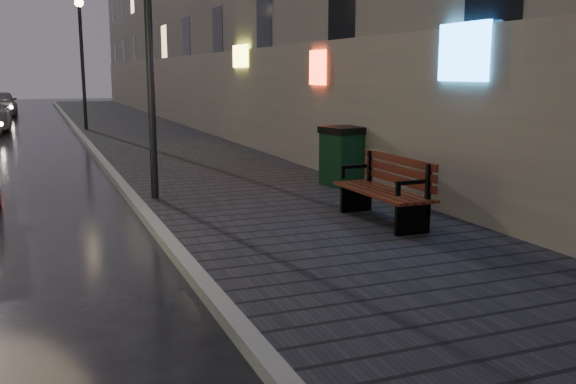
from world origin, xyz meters
The scene contains 8 objects.
ground centered at (0.00, 0.00, 0.00)m, with size 120.00×120.00×0.00m, color black.
sidewalk centered at (3.90, 21.00, 0.07)m, with size 4.60×58.00×0.15m, color black.
curb centered at (1.50, 21.00, 0.07)m, with size 0.20×58.00×0.15m, color slate.
lamp_near centered at (1.85, 6.00, 3.49)m, with size 0.36×0.36×5.28m.
lamp_far centered at (1.85, 22.00, 3.49)m, with size 0.36×0.36×5.28m.
bench centered at (4.93, 2.71, 0.68)m, with size 0.74×2.07×1.05m.
trash_bin centered at (5.80, 5.97, 0.77)m, with size 0.95×0.95×1.23m.
car_far centered at (-1.87, 34.65, 0.74)m, with size 1.76×4.37×1.49m, color gray.
Camera 1 is at (-0.20, -5.96, 2.49)m, focal length 40.00 mm.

